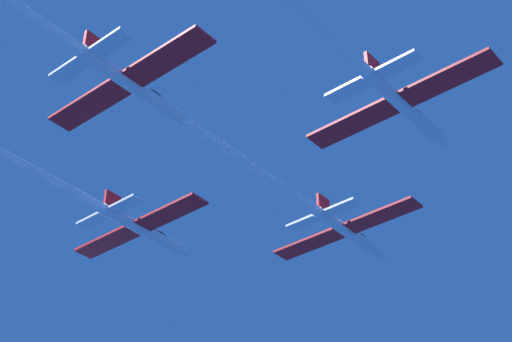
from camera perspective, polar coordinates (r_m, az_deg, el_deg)
name	(u,v)px	position (r m, az deg, el deg)	size (l,w,h in m)	color
jet_lead	(252,167)	(79.61, -0.29, 0.28)	(18.02, 57.09, 2.98)	white
jet_left_wing	(41,175)	(81.89, -14.63, -0.29)	(18.02, 50.70, 2.98)	white
jet_right_wing	(293,4)	(62.36, 2.54, 11.41)	(18.02, 55.18, 2.98)	white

